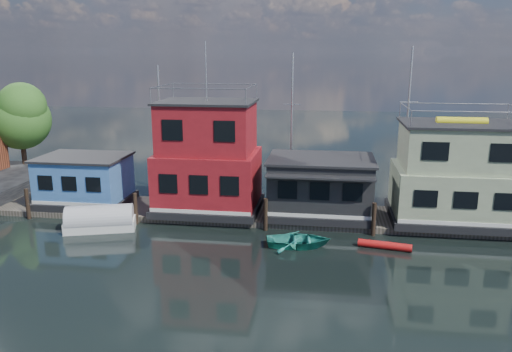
% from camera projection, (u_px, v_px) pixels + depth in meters
% --- Properties ---
extents(ground, '(160.00, 160.00, 0.00)m').
position_uv_depth(ground, '(325.00, 301.00, 23.83)').
color(ground, black).
rests_on(ground, ground).
extents(dock, '(48.00, 5.00, 0.40)m').
position_uv_depth(dock, '(326.00, 217.00, 35.31)').
color(dock, '#595147').
rests_on(dock, ground).
extents(houseboat_blue, '(6.40, 4.90, 3.66)m').
position_uv_depth(houseboat_blue, '(85.00, 180.00, 37.29)').
color(houseboat_blue, black).
rests_on(houseboat_blue, dock).
extents(houseboat_red, '(7.40, 5.90, 11.86)m').
position_uv_depth(houseboat_red, '(208.00, 159.00, 35.53)').
color(houseboat_red, black).
rests_on(houseboat_red, dock).
extents(houseboat_dark, '(7.40, 6.10, 4.06)m').
position_uv_depth(houseboat_dark, '(320.00, 186.00, 34.82)').
color(houseboat_dark, black).
rests_on(houseboat_dark, dock).
extents(houseboat_green, '(8.40, 5.90, 7.03)m').
position_uv_depth(houseboat_green, '(456.00, 175.00, 33.33)').
color(houseboat_green, black).
rests_on(houseboat_green, dock).
extents(pilings, '(42.28, 0.28, 2.20)m').
position_uv_depth(pilings, '(321.00, 217.00, 32.44)').
color(pilings, '#2D2116').
rests_on(pilings, ground).
extents(background_masts, '(36.40, 0.16, 12.00)m').
position_uv_depth(background_masts, '(390.00, 130.00, 39.12)').
color(background_masts, silver).
rests_on(background_masts, ground).
extents(tarp_runabout, '(4.83, 3.02, 1.83)m').
position_uv_depth(tarp_runabout, '(100.00, 220.00, 33.11)').
color(tarp_runabout, silver).
rests_on(tarp_runabout, ground).
extents(dinghy_teal, '(4.25, 3.30, 0.81)m').
position_uv_depth(dinghy_teal, '(299.00, 240.00, 30.35)').
color(dinghy_teal, teal).
rests_on(dinghy_teal, ground).
extents(red_kayak, '(3.19, 1.03, 0.46)m').
position_uv_depth(red_kayak, '(385.00, 245.00, 30.02)').
color(red_kayak, red).
rests_on(red_kayak, ground).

